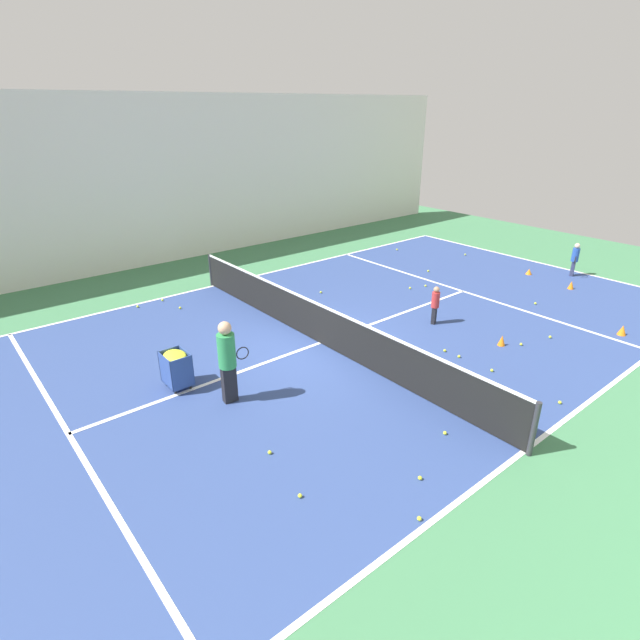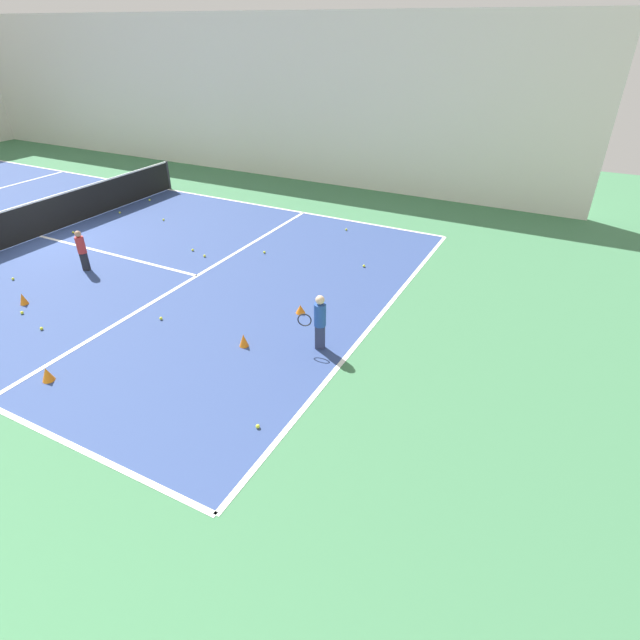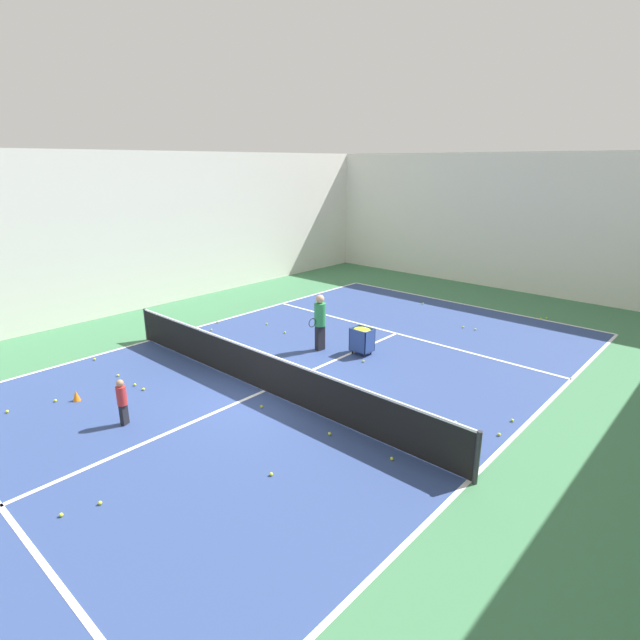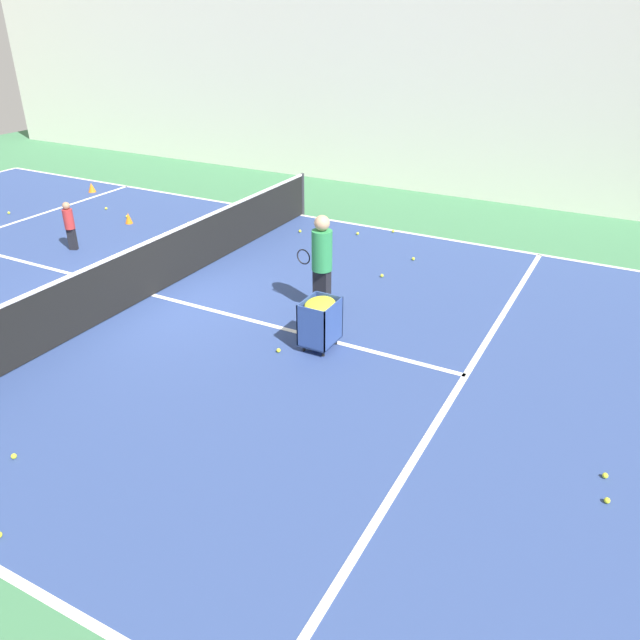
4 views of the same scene
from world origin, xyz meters
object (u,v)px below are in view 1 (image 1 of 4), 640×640
player_near_baseline (575,257)px  training_cone_0 (529,272)px  tennis_net (320,323)px  ball_cart (176,363)px  training_cone_1 (622,330)px  child_midcourt (435,303)px  coach_at_net (227,357)px

player_near_baseline → training_cone_0: player_near_baseline is taller
tennis_net → ball_cart: 3.77m
tennis_net → training_cone_1: bearing=-125.9°
child_midcourt → training_cone_0: bearing=165.1°
player_near_baseline → coach_at_net: size_ratio=0.66×
coach_at_net → child_midcourt: 6.42m
training_cone_1 → tennis_net: bearing=54.1°
child_midcourt → training_cone_1: (-3.67, -3.27, -0.49)m
tennis_net → player_near_baseline: (-1.50, -10.43, 0.12)m
child_midcourt → training_cone_1: bearing=111.2°
ball_cart → training_cone_1: 11.44m
player_near_baseline → training_cone_1: (-3.23, 3.91, -0.54)m
tennis_net → training_cone_0: bearing=-92.7°
tennis_net → training_cone_1: 8.06m
tennis_net → coach_at_net: coach_at_net is taller
tennis_net → ball_cart: size_ratio=13.74×
tennis_net → training_cone_1: (-4.73, -6.52, -0.42)m
training_cone_0 → training_cone_1: bearing=146.1°
training_cone_0 → tennis_net: bearing=87.3°
tennis_net → child_midcourt: bearing=-108.0°
training_cone_1 → coach_at_net: bearing=68.5°
tennis_net → ball_cart: bearing=85.9°
ball_cart → child_midcourt: bearing=-100.7°
tennis_net → ball_cart: (0.27, 3.76, 0.04)m
training_cone_0 → training_cone_1: 5.16m
training_cone_1 → ball_cart: bearing=64.1°
ball_cart → training_cone_1: size_ratio=3.14×
coach_at_net → ball_cart: bearing=123.1°
tennis_net → player_near_baseline: size_ratio=9.80×
child_midcourt → tennis_net: bearing=-38.6°
ball_cart → training_cone_0: ball_cart is taller
training_cone_0 → player_near_baseline: bearing=-135.7°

